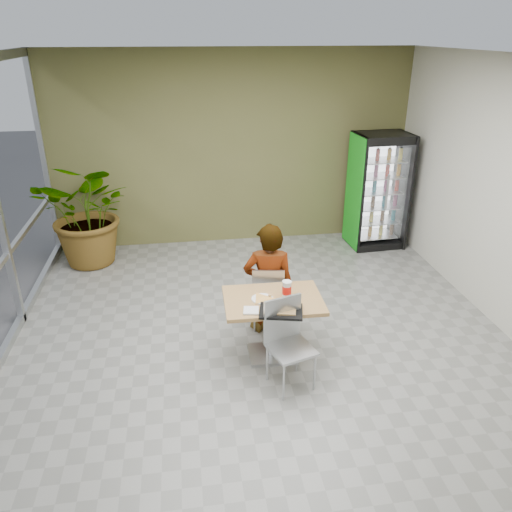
% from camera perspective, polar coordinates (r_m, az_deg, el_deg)
% --- Properties ---
extents(ground, '(7.00, 7.00, 0.00)m').
position_cam_1_polar(ground, '(5.92, 1.16, -11.05)').
color(ground, gray).
rests_on(ground, ground).
extents(room_envelope, '(6.00, 7.00, 3.20)m').
position_cam_1_polar(room_envelope, '(5.15, 1.31, 3.57)').
color(room_envelope, beige).
rests_on(room_envelope, ground).
extents(dining_table, '(1.09, 0.77, 0.75)m').
position_cam_1_polar(dining_table, '(5.59, 1.94, -6.79)').
color(dining_table, '#A48046').
rests_on(dining_table, ground).
extents(chair_far, '(0.44, 0.44, 0.87)m').
position_cam_1_polar(chair_far, '(6.09, 1.38, -4.32)').
color(chair_far, '#ACAEB0').
rests_on(chair_far, ground).
extents(chair_near, '(0.53, 0.54, 0.96)m').
position_cam_1_polar(chair_near, '(5.22, 3.53, -9.04)').
color(chair_near, '#ACAEB0').
rests_on(chair_near, ground).
extents(seated_woman, '(0.68, 0.50, 1.70)m').
position_cam_1_polar(seated_woman, '(6.10, 1.46, -3.77)').
color(seated_woman, black).
rests_on(seated_woman, ground).
extents(pizza_plate, '(0.34, 0.27, 0.03)m').
position_cam_1_polar(pizza_plate, '(5.46, 0.73, -4.82)').
color(pizza_plate, silver).
rests_on(pizza_plate, dining_table).
extents(soda_cup, '(0.10, 0.10, 0.18)m').
position_cam_1_polar(soda_cup, '(5.50, 3.54, -3.80)').
color(soda_cup, silver).
rests_on(soda_cup, dining_table).
extents(napkin_stack, '(0.18, 0.18, 0.02)m').
position_cam_1_polar(napkin_stack, '(5.24, -0.57, -6.25)').
color(napkin_stack, silver).
rests_on(napkin_stack, dining_table).
extents(cafeteria_tray, '(0.51, 0.42, 0.03)m').
position_cam_1_polar(cafeteria_tray, '(5.23, 2.87, -6.33)').
color(cafeteria_tray, black).
rests_on(cafeteria_tray, dining_table).
extents(beverage_fridge, '(0.91, 0.72, 1.92)m').
position_cam_1_polar(beverage_fridge, '(8.68, 13.80, 7.21)').
color(beverage_fridge, black).
rests_on(beverage_fridge, ground).
extents(potted_plant, '(1.87, 1.74, 1.70)m').
position_cam_1_polar(potted_plant, '(8.17, -18.40, 4.74)').
color(potted_plant, '#26602B').
rests_on(potted_plant, ground).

